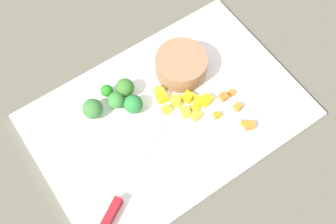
% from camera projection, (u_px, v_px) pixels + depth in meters
% --- Properties ---
extents(ground_plane, '(4.00, 4.00, 0.00)m').
position_uv_depth(ground_plane, '(168.00, 117.00, 0.89)').
color(ground_plane, '#575446').
extents(cutting_board, '(0.54, 0.36, 0.01)m').
position_uv_depth(cutting_board, '(168.00, 116.00, 0.88)').
color(cutting_board, white).
rests_on(cutting_board, ground_plane).
extents(prep_bowl, '(0.11, 0.11, 0.05)m').
position_uv_depth(prep_bowl, '(181.00, 65.00, 0.90)').
color(prep_bowl, '#926849').
rests_on(prep_bowl, cutting_board).
extents(chef_knife, '(0.26, 0.16, 0.02)m').
position_uv_depth(chef_knife, '(125.00, 189.00, 0.80)').
color(chef_knife, silver).
rests_on(chef_knife, cutting_board).
extents(carrot_dice_0, '(0.02, 0.02, 0.01)m').
position_uv_depth(carrot_dice_0, '(238.00, 107.00, 0.88)').
color(carrot_dice_0, orange).
rests_on(carrot_dice_0, cutting_board).
extents(carrot_dice_1, '(0.01, 0.01, 0.01)m').
position_uv_depth(carrot_dice_1, '(217.00, 115.00, 0.87)').
color(carrot_dice_1, orange).
rests_on(carrot_dice_1, cutting_board).
extents(carrot_dice_2, '(0.02, 0.02, 0.02)m').
position_uv_depth(carrot_dice_2, '(249.00, 125.00, 0.86)').
color(carrot_dice_2, orange).
rests_on(carrot_dice_2, cutting_board).
extents(carrot_dice_3, '(0.01, 0.01, 0.01)m').
position_uv_depth(carrot_dice_3, '(244.00, 123.00, 0.86)').
color(carrot_dice_3, orange).
rests_on(carrot_dice_3, cutting_board).
extents(carrot_dice_4, '(0.01, 0.02, 0.01)m').
position_uv_depth(carrot_dice_4, '(232.00, 93.00, 0.90)').
color(carrot_dice_4, orange).
rests_on(carrot_dice_4, cutting_board).
extents(carrot_dice_5, '(0.02, 0.02, 0.01)m').
position_uv_depth(carrot_dice_5, '(224.00, 97.00, 0.89)').
color(carrot_dice_5, orange).
rests_on(carrot_dice_5, cutting_board).
extents(pepper_dice_0, '(0.03, 0.02, 0.02)m').
position_uv_depth(pepper_dice_0, '(206.00, 100.00, 0.88)').
color(pepper_dice_0, yellow).
rests_on(pepper_dice_0, cutting_board).
extents(pepper_dice_1, '(0.02, 0.02, 0.01)m').
position_uv_depth(pepper_dice_1, '(195.00, 109.00, 0.88)').
color(pepper_dice_1, yellow).
rests_on(pepper_dice_1, cutting_board).
extents(pepper_dice_2, '(0.03, 0.02, 0.02)m').
position_uv_depth(pepper_dice_2, '(198.00, 101.00, 0.88)').
color(pepper_dice_2, yellow).
rests_on(pepper_dice_2, cutting_board).
extents(pepper_dice_3, '(0.02, 0.02, 0.02)m').
position_uv_depth(pepper_dice_3, '(162.00, 98.00, 0.88)').
color(pepper_dice_3, yellow).
rests_on(pepper_dice_3, cutting_board).
extents(pepper_dice_4, '(0.03, 0.03, 0.02)m').
position_uv_depth(pepper_dice_4, '(176.00, 101.00, 0.88)').
color(pepper_dice_4, yellow).
rests_on(pepper_dice_4, cutting_board).
extents(pepper_dice_5, '(0.02, 0.02, 0.01)m').
position_uv_depth(pepper_dice_5, '(195.00, 115.00, 0.87)').
color(pepper_dice_5, yellow).
rests_on(pepper_dice_5, cutting_board).
extents(pepper_dice_6, '(0.02, 0.02, 0.02)m').
position_uv_depth(pepper_dice_6, '(185.00, 112.00, 0.87)').
color(pepper_dice_6, yellow).
rests_on(pepper_dice_6, cutting_board).
extents(pepper_dice_7, '(0.02, 0.02, 0.02)m').
position_uv_depth(pepper_dice_7, '(159.00, 91.00, 0.89)').
color(pepper_dice_7, yellow).
rests_on(pepper_dice_7, cutting_board).
extents(pepper_dice_8, '(0.02, 0.02, 0.02)m').
position_uv_depth(pepper_dice_8, '(188.00, 97.00, 0.89)').
color(pepper_dice_8, yellow).
rests_on(pepper_dice_8, cutting_board).
extents(pepper_dice_9, '(0.02, 0.02, 0.02)m').
position_uv_depth(pepper_dice_9, '(164.00, 111.00, 0.87)').
color(pepper_dice_9, yellow).
rests_on(pepper_dice_9, cutting_board).
extents(broccoli_floret_0, '(0.03, 0.03, 0.04)m').
position_uv_depth(broccoli_floret_0, '(116.00, 100.00, 0.87)').
color(broccoli_floret_0, '#81BE6A').
rests_on(broccoli_floret_0, cutting_board).
extents(broccoli_floret_1, '(0.04, 0.04, 0.04)m').
position_uv_depth(broccoli_floret_1, '(125.00, 88.00, 0.88)').
color(broccoli_floret_1, '#80B756').
rests_on(broccoli_floret_1, cutting_board).
extents(broccoli_floret_2, '(0.04, 0.04, 0.04)m').
position_uv_depth(broccoli_floret_2, '(93.00, 109.00, 0.86)').
color(broccoli_floret_2, '#87AD5F').
rests_on(broccoli_floret_2, cutting_board).
extents(broccoli_floret_3, '(0.04, 0.04, 0.04)m').
position_uv_depth(broccoli_floret_3, '(133.00, 104.00, 0.86)').
color(broccoli_floret_3, '#84B762').
rests_on(broccoli_floret_3, cutting_board).
extents(broccoli_floret_4, '(0.03, 0.03, 0.03)m').
position_uv_depth(broccoli_floret_4, '(107.00, 91.00, 0.88)').
color(broccoli_floret_4, '#92C16A').
rests_on(broccoli_floret_4, cutting_board).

